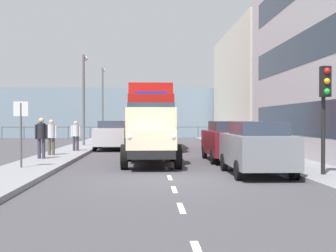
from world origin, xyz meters
The scene contains 19 objects.
ground_plane centered at (0.00, -8.75, 0.00)m, with size 80.00×80.00×0.00m, color #423F44.
sidewalk_left centered at (-4.81, -8.75, 0.07)m, with size 2.09×40.27×0.15m, color gray.
sidewalk_right centered at (4.81, -8.75, 0.07)m, with size 2.09×40.27×0.15m, color gray.
road_centreline_markings centered at (0.00, -7.49, 0.00)m, with size 0.12×34.90×0.01m.
building_far_block centered at (-9.48, -22.99, 4.50)m, with size 7.26×15.47×9.01m.
sea_horizon centered at (0.00, -31.88, 2.50)m, with size 80.00×0.80×5.00m, color gray.
seawall_railing centered at (0.00, -28.28, 0.92)m, with size 28.08×0.08×1.20m.
truck_vintage_cream centered at (0.55, -4.27, 1.18)m, with size 2.17×5.64×2.43m.
lorry_cargo_red centered at (0.51, -13.80, 2.08)m, with size 2.58×8.20×3.87m.
car_grey_kerbside_near centered at (-2.81, -1.12, 0.89)m, with size 1.83×3.97×1.72m.
car_maroon_kerbside_1 centered at (-2.81, -5.99, 0.90)m, with size 1.93×4.38×1.72m.
car_silver_oppositeside_0 centered at (2.81, -13.80, 0.90)m, with size 1.92×4.69×1.72m.
pedestrian_by_lamp centered at (5.14, -5.91, 1.16)m, with size 0.53×0.34×1.71m.
pedestrian_couple_b centered at (5.14, -7.81, 1.11)m, with size 0.53×0.34×1.64m.
pedestrian_couple_a centered at (4.48, -10.74, 1.07)m, with size 0.53×0.34×1.57m.
traffic_light_near centered at (-4.55, 0.08, 2.47)m, with size 0.28×0.41×3.20m.
lamp_post_promenade centered at (4.82, -16.14, 3.68)m, with size 0.32×1.14×5.85m.
lamp_post_far centered at (4.80, -28.05, 3.97)m, with size 0.32×1.14×6.42m.
street_sign centered at (4.99, -2.37, 1.68)m, with size 0.50×0.07×2.25m.
Camera 1 is at (0.67, 13.01, 1.77)m, focal length 47.71 mm.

